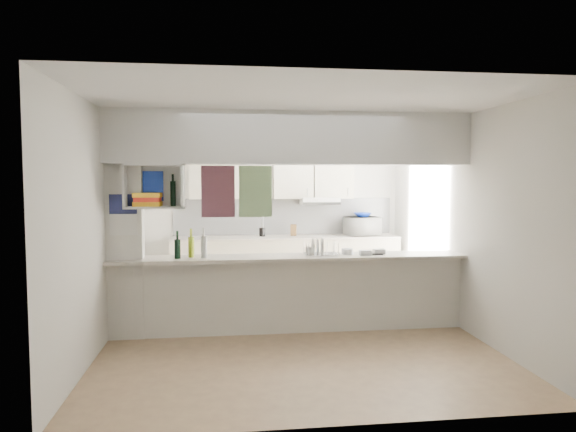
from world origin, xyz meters
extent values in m
plane|color=#8F6E53|center=(0.00, 0.00, 0.00)|extent=(4.80, 4.80, 0.00)
plane|color=white|center=(0.00, 0.00, 2.60)|extent=(4.80, 4.80, 0.00)
plane|color=silver|center=(0.00, 2.40, 1.30)|extent=(4.20, 0.00, 4.20)
plane|color=silver|center=(-2.10, 0.00, 1.30)|extent=(0.00, 4.80, 4.80)
plane|color=silver|center=(2.10, 0.00, 1.30)|extent=(0.00, 4.80, 4.80)
cube|color=silver|center=(0.00, 0.00, 0.44)|extent=(4.20, 0.15, 0.88)
cube|color=#B3AA9D|center=(0.00, 0.00, 0.90)|extent=(4.20, 0.50, 0.04)
cube|color=white|center=(0.00, 0.00, 2.30)|extent=(4.20, 0.50, 0.60)
cube|color=silver|center=(-1.90, 0.00, 1.30)|extent=(0.40, 0.18, 2.60)
cube|color=#191E4C|center=(-1.90, -0.10, 1.55)|extent=(0.30, 0.01, 0.22)
cube|color=white|center=(-1.90, -0.10, 1.32)|extent=(0.30, 0.01, 0.24)
cube|color=black|center=(-0.85, 0.22, 1.68)|extent=(0.40, 0.02, 0.62)
cube|color=#1C7482|center=(-0.40, 0.22, 1.68)|extent=(0.40, 0.02, 0.62)
cube|color=white|center=(-1.55, -0.10, 1.51)|extent=(0.65, 0.35, 0.02)
cube|color=white|center=(-1.55, -0.10, 1.99)|extent=(0.65, 0.35, 0.02)
cube|color=white|center=(-1.55, 0.06, 1.75)|extent=(0.65, 0.02, 0.50)
cube|color=white|center=(-1.86, -0.10, 1.75)|extent=(0.02, 0.35, 0.50)
cube|color=white|center=(-1.24, -0.10, 1.75)|extent=(0.02, 0.35, 0.50)
cube|color=gold|center=(-1.63, -0.10, 1.55)|extent=(0.30, 0.24, 0.05)
cube|color=red|center=(-1.63, -0.10, 1.60)|extent=(0.28, 0.22, 0.05)
cube|color=gold|center=(-1.63, -0.10, 1.65)|extent=(0.30, 0.24, 0.05)
cube|color=#0D2795|center=(-1.60, 0.02, 1.75)|extent=(0.26, 0.02, 0.34)
cylinder|color=black|center=(-1.35, -0.10, 1.67)|extent=(0.06, 0.06, 0.28)
cube|color=beige|center=(0.20, 2.10, 0.45)|extent=(3.60, 0.60, 0.90)
cube|color=#B3AA9D|center=(0.20, 2.10, 0.91)|extent=(3.60, 0.63, 0.03)
cube|color=silver|center=(0.20, 2.38, 1.22)|extent=(3.60, 0.03, 0.60)
cube|color=beige|center=(0.00, 2.23, 1.88)|extent=(2.62, 0.34, 0.72)
cube|color=white|center=(0.75, 2.16, 1.48)|extent=(0.60, 0.46, 0.12)
cube|color=silver|center=(0.75, 1.93, 1.45)|extent=(0.60, 0.02, 0.05)
imported|color=white|center=(1.45, 2.11, 1.07)|extent=(0.59, 0.45, 0.30)
imported|color=#0D2795|center=(1.47, 2.14, 1.25)|extent=(0.27, 0.27, 0.07)
cube|color=silver|center=(0.37, 0.02, 0.93)|extent=(0.41, 0.32, 0.01)
cylinder|color=white|center=(0.27, 0.02, 1.04)|extent=(0.02, 0.20, 0.20)
cylinder|color=white|center=(0.33, 0.02, 1.04)|extent=(0.02, 0.20, 0.20)
cylinder|color=white|center=(0.39, 0.02, 1.04)|extent=(0.02, 0.20, 0.20)
imported|color=white|center=(0.23, -0.05, 0.98)|extent=(0.13, 0.13, 0.09)
cylinder|color=black|center=(-1.31, -0.06, 1.03)|extent=(0.07, 0.07, 0.22)
cylinder|color=black|center=(-1.31, -0.06, 1.19)|extent=(0.03, 0.03, 0.10)
cylinder|color=#95AB1C|center=(-1.16, 0.02, 1.04)|extent=(0.07, 0.07, 0.24)
cylinder|color=#95AB1C|center=(-1.16, 0.02, 1.21)|extent=(0.03, 0.03, 0.10)
cylinder|color=silver|center=(-1.01, -0.06, 1.05)|extent=(0.07, 0.07, 0.25)
cylinder|color=silver|center=(-1.01, -0.06, 1.22)|extent=(0.03, 0.03, 0.10)
cylinder|color=silver|center=(0.69, 0.02, 0.95)|extent=(0.14, 0.14, 0.07)
cube|color=silver|center=(0.89, -0.08, 0.95)|extent=(0.14, 0.10, 0.06)
cube|color=silver|center=(1.09, 0.02, 0.95)|extent=(0.14, 0.10, 0.06)
cube|color=black|center=(1.04, -0.05, 0.93)|extent=(0.14, 0.07, 0.01)
cylinder|color=black|center=(-0.18, 2.15, 0.99)|extent=(0.10, 0.10, 0.14)
cube|color=brown|center=(0.33, 2.18, 1.01)|extent=(0.11, 0.10, 0.18)
camera|label=1|loc=(-0.78, -6.00, 1.82)|focal=32.00mm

